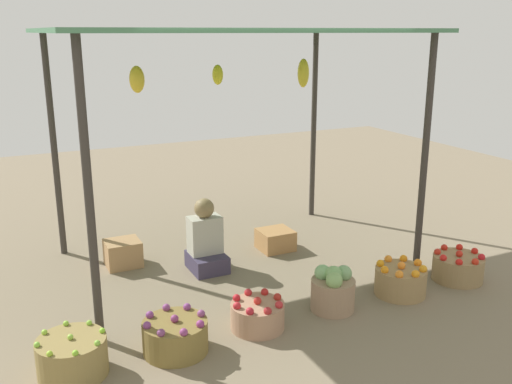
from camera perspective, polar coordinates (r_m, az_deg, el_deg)
name	(u,v)px	position (r m, az deg, el deg)	size (l,w,h in m)	color
ground_plane	(233,261)	(6.36, -2.31, -6.96)	(14.00, 14.00, 0.00)	#7C6E56
market_stall_structure	(230,47)	(5.87, -2.60, 14.29)	(3.60, 2.45, 2.48)	#38332D
vendor_person	(206,243)	(6.08, -5.05, -5.07)	(0.36, 0.44, 0.78)	#3A334B
basket_limes	(72,357)	(4.57, -17.91, -15.40)	(0.51, 0.51, 0.33)	olive
basket_purple_onions	(175,336)	(4.69, -8.07, -14.06)	(0.52, 0.52, 0.32)	olive
basket_red_apples	(258,315)	(4.98, 0.15, -12.19)	(0.46, 0.46, 0.29)	#A87E60
basket_cabbages	(333,290)	(5.29, 7.70, -9.72)	(0.40, 0.40, 0.43)	#9C7D60
basket_oranges	(400,280)	(5.73, 14.25, -8.55)	(0.49, 0.49, 0.33)	#9C7D4F
basket_red_tomatoes	(458,267)	(6.22, 19.55, -7.11)	(0.51, 0.51, 0.32)	#95794F
wooden_crate_near_vendor	(275,240)	(6.66, 1.95, -4.78)	(0.38, 0.35, 0.23)	#AB7A47
wooden_crate_stacked_rear	(123,253)	(6.36, -13.17, -5.98)	(0.37, 0.33, 0.28)	#A47D4F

